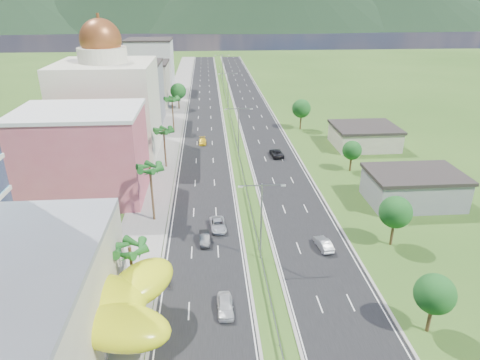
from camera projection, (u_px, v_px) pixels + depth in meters
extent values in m
plane|color=#2D5119|center=(271.00, 307.00, 48.84)|extent=(500.00, 500.00, 0.00)
cube|color=black|center=(205.00, 112.00, 130.73)|extent=(11.00, 260.00, 0.04)
cube|color=black|center=(253.00, 111.00, 131.78)|extent=(11.00, 260.00, 0.04)
cube|color=gray|center=(173.00, 113.00, 130.04)|extent=(7.00, 260.00, 0.12)
cube|color=gray|center=(233.00, 126.00, 114.53)|extent=(0.08, 216.00, 0.28)
cube|color=gray|center=(220.00, 68.00, 208.05)|extent=(0.10, 0.12, 0.70)
cylinder|color=gray|center=(261.00, 222.00, 55.83)|extent=(0.20, 0.20, 11.00)
cube|color=gray|center=(251.00, 186.00, 53.63)|extent=(2.88, 0.12, 0.12)
cube|color=gray|center=(273.00, 185.00, 53.83)|extent=(2.88, 0.12, 0.12)
cube|color=silver|center=(240.00, 187.00, 53.58)|extent=(0.60, 0.25, 0.18)
cube|color=silver|center=(283.00, 185.00, 53.96)|extent=(0.60, 0.25, 0.18)
cylinder|color=gray|center=(239.00, 133.00, 92.46)|extent=(0.20, 0.20, 11.00)
cube|color=gray|center=(232.00, 109.00, 90.26)|extent=(2.88, 0.12, 0.12)
cube|color=gray|center=(245.00, 109.00, 90.46)|extent=(2.88, 0.12, 0.12)
cube|color=silver|center=(226.00, 109.00, 90.21)|extent=(0.60, 0.25, 0.18)
cube|color=silver|center=(251.00, 109.00, 90.59)|extent=(0.60, 0.25, 0.18)
cylinder|color=gray|center=(228.00, 91.00, 133.66)|extent=(0.20, 0.20, 11.00)
cube|color=gray|center=(223.00, 74.00, 131.47)|extent=(2.88, 0.12, 0.12)
cube|color=gray|center=(232.00, 73.00, 131.67)|extent=(2.88, 0.12, 0.12)
cube|color=silver|center=(219.00, 74.00, 131.42)|extent=(0.60, 0.25, 0.18)
cube|color=silver|center=(237.00, 74.00, 131.80)|extent=(0.60, 0.25, 0.18)
cylinder|color=gray|center=(222.00, 68.00, 174.87)|extent=(0.20, 0.20, 11.00)
cube|color=gray|center=(219.00, 55.00, 172.68)|extent=(2.88, 0.12, 0.12)
cube|color=gray|center=(226.00, 55.00, 172.88)|extent=(2.88, 0.12, 0.12)
cube|color=silver|center=(216.00, 55.00, 172.62)|extent=(0.60, 0.25, 0.18)
cube|color=silver|center=(229.00, 55.00, 173.01)|extent=(0.60, 0.25, 0.18)
cylinder|color=gray|center=(46.00, 316.00, 44.53)|extent=(0.50, 0.50, 4.00)
cylinder|color=gray|center=(104.00, 348.00, 40.45)|extent=(0.50, 0.50, 4.00)
cylinder|color=gray|center=(133.00, 312.00, 45.17)|extent=(0.50, 0.50, 4.00)
cube|color=#BD4D5E|center=(84.00, 156.00, 73.21)|extent=(20.00, 15.00, 15.00)
cube|color=beige|center=(109.00, 109.00, 93.28)|extent=(20.00, 20.00, 20.00)
cylinder|color=beige|center=(102.00, 55.00, 88.74)|extent=(10.00, 10.00, 3.00)
sphere|color=brown|center=(101.00, 40.00, 87.55)|extent=(8.40, 8.40, 8.40)
cube|color=gray|center=(132.00, 94.00, 117.04)|extent=(16.00, 15.00, 16.00)
cube|color=#ABA18D|center=(143.00, 84.00, 137.78)|extent=(16.00, 15.00, 13.00)
cube|color=silver|center=(151.00, 66.00, 157.85)|extent=(16.00, 15.00, 18.00)
cube|color=gray|center=(413.00, 189.00, 72.72)|extent=(15.00, 10.00, 5.00)
cube|color=#ABA18D|center=(364.00, 137.00, 100.45)|extent=(14.00, 12.00, 4.40)
cylinder|color=#47301C|center=(133.00, 276.00, 48.10)|extent=(0.36, 0.36, 7.50)
cylinder|color=#47301C|center=(152.00, 194.00, 66.12)|extent=(0.36, 0.36, 9.00)
cylinder|color=#47301C|center=(165.00, 149.00, 87.38)|extent=(0.36, 0.36, 8.00)
cylinder|color=#47301C|center=(173.00, 116.00, 110.11)|extent=(0.36, 0.36, 8.80)
cylinder|color=#47301C|center=(179.00, 101.00, 133.78)|extent=(0.40, 0.40, 4.90)
sphere|color=#1B581D|center=(178.00, 91.00, 132.53)|extent=(4.90, 4.90, 4.90)
cylinder|color=#47301C|center=(430.00, 315.00, 44.56)|extent=(0.40, 0.40, 4.20)
sphere|color=#1B581D|center=(435.00, 294.00, 43.49)|extent=(4.20, 4.20, 4.20)
cylinder|color=#47301C|center=(393.00, 231.00, 60.27)|extent=(0.40, 0.40, 4.55)
sphere|color=#1B581D|center=(396.00, 212.00, 59.11)|extent=(4.55, 4.55, 4.55)
cylinder|color=#47301C|center=(351.00, 162.00, 86.26)|extent=(0.40, 0.40, 3.85)
sphere|color=#1B581D|center=(352.00, 150.00, 85.28)|extent=(3.85, 3.85, 3.85)
cylinder|color=#47301C|center=(301.00, 120.00, 113.24)|extent=(0.40, 0.40, 4.90)
sphere|color=#1B581D|center=(301.00, 109.00, 112.00)|extent=(4.90, 4.90, 4.90)
imported|color=silver|center=(225.00, 306.00, 47.85)|extent=(1.88, 4.49, 1.52)
imported|color=black|center=(205.00, 238.00, 61.32)|extent=(1.62, 4.17, 1.35)
imported|color=#ABAFB3|center=(218.00, 225.00, 64.96)|extent=(2.67, 5.12, 1.38)
imported|color=yellow|center=(203.00, 141.00, 102.53)|extent=(1.80, 4.31, 1.24)
imported|color=#939499|center=(324.00, 244.00, 59.89)|extent=(2.08, 4.51, 1.43)
imported|color=black|center=(277.00, 153.00, 94.55)|extent=(2.85, 5.50, 1.48)
imported|color=black|center=(169.00, 281.00, 52.17)|extent=(0.60, 1.99, 1.27)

